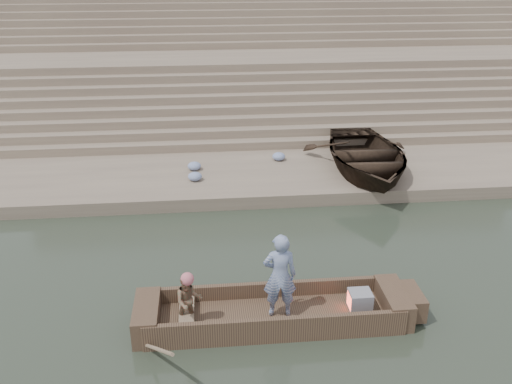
{
  "coord_description": "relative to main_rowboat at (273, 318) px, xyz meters",
  "views": [
    {
      "loc": [
        -4.68,
        -8.58,
        7.14
      ],
      "look_at": [
        -3.43,
        4.15,
        1.4
      ],
      "focal_mm": 38.6,
      "sensor_mm": 36.0,
      "label": 1
    }
  ],
  "objects": [
    {
      "name": "cloth_bundles",
      "position": [
        2.87,
        7.67,
        0.42
      ],
      "size": [
        15.5,
        1.96,
        0.26
      ],
      "color": "#3F5999",
      "rests_on": "lower_landing"
    },
    {
      "name": "beached_rowboat",
      "position": [
        3.94,
        7.06,
        0.82
      ],
      "size": [
        3.81,
        5.21,
        1.05
      ],
      "primitive_type": "imported",
      "rotation": [
        0.0,
        0.0,
        -0.03
      ],
      "color": "#2D2116",
      "rests_on": "lower_landing"
    },
    {
      "name": "upper_landing",
      "position": [
        3.43,
        21.85,
        2.49
      ],
      "size": [
        32.0,
        3.0,
        5.2
      ],
      "primitive_type": "cube",
      "color": "gray",
      "rests_on": "ground"
    },
    {
      "name": "rowboat_trim",
      "position": [
        0.21,
        -0.01,
        0.2
      ],
      "size": [
        6.04,
        2.63,
        1.8
      ],
      "color": "brown",
      "rests_on": "ground"
    },
    {
      "name": "rowing_man",
      "position": [
        -1.69,
        -0.19,
        0.68
      ],
      "size": [
        0.61,
        0.51,
        1.13
      ],
      "primitive_type": "imported",
      "rotation": [
        0.0,
        0.0,
        0.16
      ],
      "color": "#27774D",
      "rests_on": "main_rowboat"
    },
    {
      "name": "lower_landing",
      "position": [
        3.43,
        7.35,
        0.09
      ],
      "size": [
        32.0,
        4.0,
        0.4
      ],
      "primitive_type": "cube",
      "color": "gray",
      "rests_on": "ground"
    },
    {
      "name": "mid_landing",
      "position": [
        3.43,
        14.85,
        1.29
      ],
      "size": [
        32.0,
        3.0,
        2.8
      ],
      "primitive_type": "cube",
      "color": "gray",
      "rests_on": "ground"
    },
    {
      "name": "ground",
      "position": [
        3.43,
        -0.65,
        -0.11
      ],
      "size": [
        120.0,
        120.0,
        0.0
      ],
      "primitive_type": "plane",
      "color": "#273125",
      "rests_on": "ground"
    },
    {
      "name": "standing_man",
      "position": [
        0.13,
        -0.02,
        1.03
      ],
      "size": [
        0.7,
        0.48,
        1.85
      ],
      "primitive_type": "imported",
      "rotation": [
        0.0,
        0.0,
        3.08
      ],
      "color": "navy",
      "rests_on": "main_rowboat"
    },
    {
      "name": "main_rowboat",
      "position": [
        0.0,
        0.0,
        0.0
      ],
      "size": [
        5.0,
        1.3,
        0.22
      ],
      "primitive_type": "cube",
      "color": "brown",
      "rests_on": "ground"
    },
    {
      "name": "television",
      "position": [
        1.81,
        0.0,
        0.31
      ],
      "size": [
        0.46,
        0.42,
        0.4
      ],
      "color": "gray",
      "rests_on": "main_rowboat"
    },
    {
      "name": "ghat_steps",
      "position": [
        3.43,
        16.55,
        1.69
      ],
      "size": [
        32.0,
        11.0,
        5.2
      ],
      "color": "gray",
      "rests_on": "ground"
    }
  ]
}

